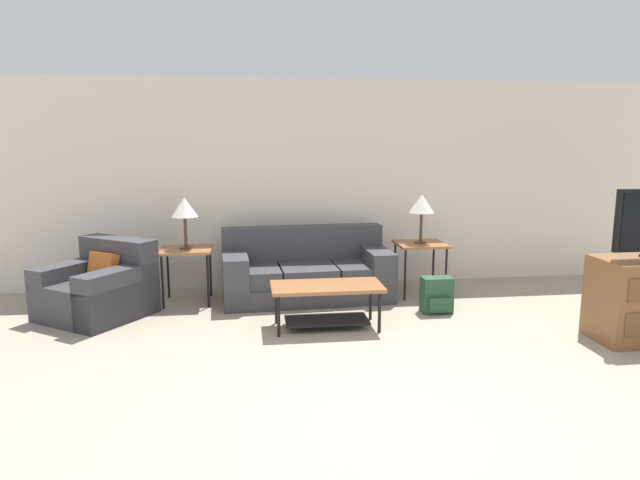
{
  "coord_description": "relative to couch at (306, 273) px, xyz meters",
  "views": [
    {
      "loc": [
        -0.95,
        -3.49,
        1.88
      ],
      "look_at": [
        -0.18,
        2.48,
        0.8
      ],
      "focal_mm": 32.0,
      "sensor_mm": 36.0,
      "label": 1
    }
  ],
  "objects": [
    {
      "name": "table_lamp_right",
      "position": [
        1.38,
        -0.03,
        0.8
      ],
      "size": [
        0.29,
        0.29,
        0.59
      ],
      "color": "#472D1E",
      "rests_on": "side_table_right"
    },
    {
      "name": "coffee_table",
      "position": [
        0.09,
        -1.12,
        0.03
      ],
      "size": [
        1.1,
        0.53,
        0.44
      ],
      "color": "#935B33",
      "rests_on": "ground_plane"
    },
    {
      "name": "side_table_right",
      "position": [
        1.38,
        -0.03,
        0.28
      ],
      "size": [
        0.58,
        0.54,
        0.64
      ],
      "color": "#935B33",
      "rests_on": "ground_plane"
    },
    {
      "name": "couch",
      "position": [
        0.0,
        0.0,
        0.0
      ],
      "size": [
        2.0,
        1.0,
        0.82
      ],
      "color": "#38383D",
      "rests_on": "ground_plane"
    },
    {
      "name": "table_lamp_left",
      "position": [
        -1.38,
        -0.03,
        0.8
      ],
      "size": [
        0.29,
        0.29,
        0.59
      ],
      "color": "#472D1E",
      "rests_on": "side_table_left"
    },
    {
      "name": "wall_back",
      "position": [
        0.27,
        0.66,
        1.0
      ],
      "size": [
        9.04,
        0.06,
        2.6
      ],
      "color": "silver",
      "rests_on": "ground_plane"
    },
    {
      "name": "side_table_left",
      "position": [
        -1.38,
        -0.03,
        0.28
      ],
      "size": [
        0.58,
        0.54,
        0.64
      ],
      "color": "#935B33",
      "rests_on": "ground_plane"
    },
    {
      "name": "ground_plane",
      "position": [
        0.27,
        -3.07,
        -0.3
      ],
      "size": [
        24.0,
        24.0,
        0.0
      ],
      "primitive_type": "plane",
      "color": "gray"
    },
    {
      "name": "backpack",
      "position": [
        1.35,
        -0.77,
        -0.1
      ],
      "size": [
        0.33,
        0.27,
        0.39
      ],
      "color": "#23472D",
      "rests_on": "ground_plane"
    },
    {
      "name": "armchair",
      "position": [
        -2.27,
        -0.42,
        -0.01
      ],
      "size": [
        1.31,
        1.31,
        0.8
      ],
      "color": "#38383D",
      "rests_on": "ground_plane"
    }
  ]
}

